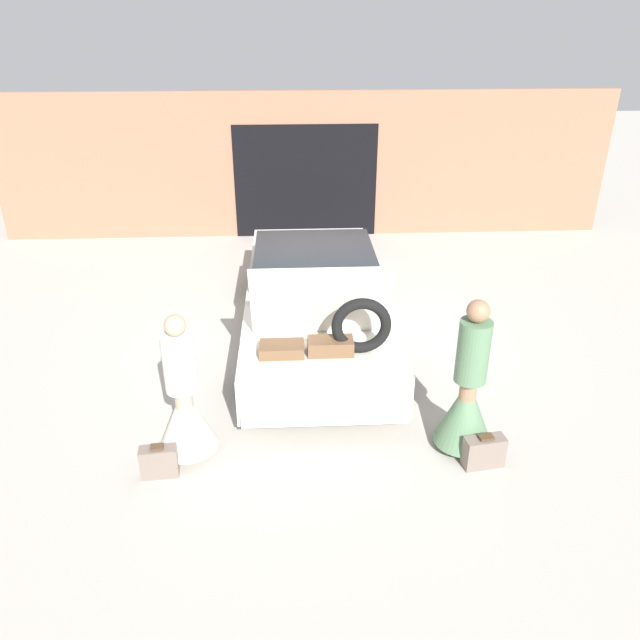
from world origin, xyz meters
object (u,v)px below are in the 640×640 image
(suitcase_beside_left_person, at_px, (159,462))
(suitcase_beside_right_person, at_px, (484,452))
(car, at_px, (315,298))
(person_right, at_px, (467,398))
(person_left, at_px, (185,406))

(suitcase_beside_left_person, xyz_separation_m, suitcase_beside_right_person, (3.28, -0.01, 0.00))
(suitcase_beside_left_person, bearing_deg, suitcase_beside_right_person, -0.26)
(suitcase_beside_left_person, bearing_deg, car, 60.40)
(person_right, xyz_separation_m, suitcase_beside_right_person, (0.14, -0.31, -0.45))
(person_left, relative_size, suitcase_beside_right_person, 3.71)
(person_left, relative_size, suitcase_beside_left_person, 4.24)
(car, bearing_deg, person_right, -61.62)
(person_left, distance_m, suitcase_beside_right_person, 3.09)
(car, height_order, person_right, person_right)
(suitcase_beside_left_person, bearing_deg, person_right, 5.44)
(person_left, bearing_deg, suitcase_beside_left_person, -46.16)
(person_left, height_order, person_right, person_right)
(person_left, bearing_deg, car, 138.28)
(car, xyz_separation_m, suitcase_beside_right_person, (1.59, -3.00, -0.38))
(car, distance_m, person_right, 3.05)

